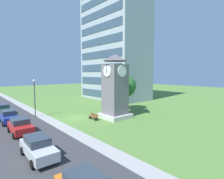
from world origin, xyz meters
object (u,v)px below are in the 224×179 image
at_px(tree_streetside, 125,86).
at_px(parked_car_blue, 9,117).
at_px(parked_car_silver, 38,147).
at_px(street_lamp, 34,94).
at_px(parked_car_green, 3,109).
at_px(park_bench, 93,117).
at_px(parked_car_red, 20,126).
at_px(clock_tower, 115,90).

bearing_deg(tree_streetside, parked_car_blue, -104.01).
bearing_deg(parked_car_silver, street_lamp, 163.62).
bearing_deg(parked_car_silver, parked_car_green, 178.27).
bearing_deg(parked_car_green, tree_streetside, 59.29).
xyz_separation_m(street_lamp, parked_car_green, (-4.91, -3.45, -2.70)).
height_order(park_bench, parked_car_blue, parked_car_blue).
relative_size(tree_streetside, parked_car_red, 1.49).
relative_size(street_lamp, parked_car_blue, 1.33).
xyz_separation_m(parked_car_blue, parked_car_silver, (12.62, -0.28, 0.00)).
xyz_separation_m(street_lamp, parked_car_red, (6.63, -3.63, -2.70)).
bearing_deg(parked_car_red, street_lamp, 151.33).
distance_m(tree_streetside, parked_car_red, 17.99).
relative_size(parked_car_red, parked_car_silver, 0.94).
relative_size(parked_car_green, parked_car_blue, 1.11).
xyz_separation_m(park_bench, street_lamp, (-7.18, -5.79, 3.10)).
distance_m(clock_tower, parked_car_red, 13.11).
height_order(park_bench, street_lamp, street_lamp).
height_order(street_lamp, parked_car_green, street_lamp).
bearing_deg(tree_streetside, park_bench, -77.97).
bearing_deg(parked_car_green, street_lamp, 35.08).
xyz_separation_m(park_bench, parked_car_green, (-12.10, -9.24, 0.40)).
distance_m(parked_car_green, parked_car_red, 11.55).
relative_size(tree_streetside, parked_car_blue, 1.48).
bearing_deg(parked_car_green, parked_car_blue, -2.74).
height_order(parked_car_red, parked_car_silver, same).
relative_size(park_bench, parked_car_red, 0.42).
height_order(park_bench, tree_streetside, tree_streetside).
distance_m(park_bench, parked_car_green, 15.22).
bearing_deg(parked_car_blue, park_bench, 57.08).
bearing_deg(parked_car_green, park_bench, 37.36).
xyz_separation_m(clock_tower, parked_car_green, (-13.22, -12.39, -3.32)).
bearing_deg(tree_streetside, parked_car_silver, -65.48).
height_order(clock_tower, parked_car_red, clock_tower).
height_order(parked_car_green, parked_car_silver, same).
bearing_deg(clock_tower, parked_car_red, -97.60).
height_order(clock_tower, parked_car_silver, clock_tower).
bearing_deg(tree_streetside, clock_tower, -60.33).
bearing_deg(parked_car_blue, street_lamp, 105.32).
bearing_deg(parked_car_silver, park_bench, 123.40).
distance_m(street_lamp, parked_car_silver, 14.48).
bearing_deg(parked_car_silver, tree_streetside, 114.52).
distance_m(clock_tower, park_bench, 5.01).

